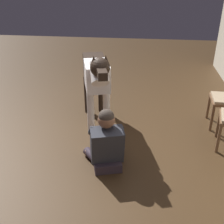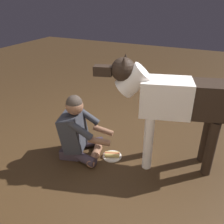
% 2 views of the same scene
% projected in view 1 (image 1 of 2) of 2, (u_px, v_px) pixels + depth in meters
% --- Properties ---
extents(ground_plane, '(13.44, 13.44, 0.00)m').
position_uv_depth(ground_plane, '(83.00, 138.00, 4.21)').
color(ground_plane, '#402B18').
extents(person_sitting_on_floor, '(0.70, 0.59, 0.81)m').
position_uv_depth(person_sitting_on_floor, '(106.00, 143.00, 3.50)').
color(person_sitting_on_floor, '#3A2F3A').
rests_on(person_sitting_on_floor, ground).
extents(large_dog, '(1.56, 0.59, 1.29)m').
position_uv_depth(large_dog, '(96.00, 77.00, 4.21)').
color(large_dog, white).
rests_on(large_dog, ground).
extents(hot_dog_on_plate, '(0.24, 0.24, 0.06)m').
position_uv_depth(hot_dog_on_plate, '(103.00, 144.00, 4.02)').
color(hot_dog_on_plate, silver).
rests_on(hot_dog_on_plate, ground).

